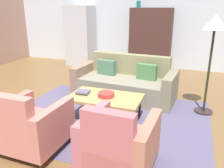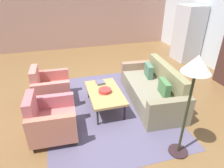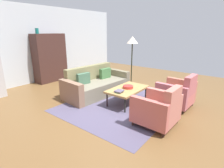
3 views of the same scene
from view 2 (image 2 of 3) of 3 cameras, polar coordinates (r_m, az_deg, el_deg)
The scene contains 11 objects.
ground_plane at distance 4.82m, azimuth -1.45°, elevation -4.00°, with size 10.22×10.22×0.00m, color brown.
wall_left at distance 8.36m, azimuth -9.41°, elevation 19.80°, with size 0.12×7.61×2.80m, color tan.
area_rug at distance 4.47m, azimuth -1.42°, elevation -6.79°, with size 3.40×2.60×0.01m, color #544D68.
couch at distance 4.68m, azimuth 12.14°, elevation -1.65°, with size 2.16×1.06×0.86m.
coffee_table at distance 4.26m, azimuth -2.13°, elevation -2.67°, with size 1.20×0.70×0.42m.
armchair_left at distance 4.73m, azimuth -17.80°, elevation -1.37°, with size 0.82×0.82×0.88m.
armchair_right at distance 3.72m, azimuth -17.78°, elevation -10.19°, with size 0.84×0.84×0.88m.
fruit_bowl at distance 4.21m, azimuth -2.09°, elevation -1.95°, with size 0.27×0.27×0.07m, color #B5302D.
book_stack at distance 4.56m, azimuth -3.47°, elevation 0.48°, with size 0.24×0.20×0.05m.
refrigerator at distance 7.40m, azimuth 21.29°, elevation 13.51°, with size 0.80×0.73×1.85m.
floor_lamp at distance 2.84m, azimuth 23.08°, elevation 2.53°, with size 0.40×0.40×1.72m.
Camera 2 is at (3.96, -1.00, 2.57)m, focal length 31.30 mm.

